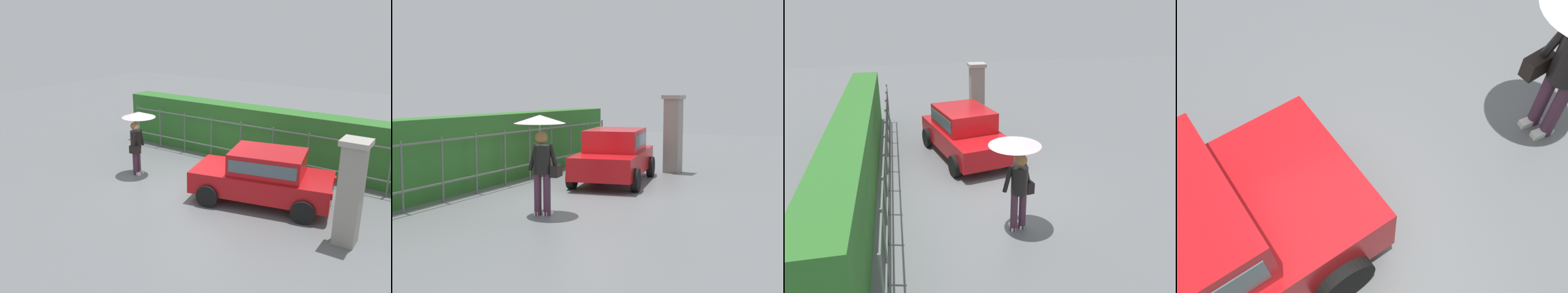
% 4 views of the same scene
% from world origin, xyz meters
% --- Properties ---
extents(ground_plane, '(40.00, 40.00, 0.00)m').
position_xyz_m(ground_plane, '(0.00, 0.00, 0.00)').
color(ground_plane, slate).
extents(car, '(3.97, 2.47, 1.48)m').
position_xyz_m(car, '(2.17, 0.13, 0.80)').
color(car, '#B71116').
rests_on(car, ground).
extents(pedestrian, '(1.05, 1.05, 2.05)m').
position_xyz_m(pedestrian, '(-2.08, -0.19, 1.52)').
color(pedestrian, '#47283D').
rests_on(pedestrian, ground).
extents(gate_pillar, '(0.60, 0.60, 2.42)m').
position_xyz_m(gate_pillar, '(4.62, -0.76, 1.24)').
color(gate_pillar, gray).
rests_on(gate_pillar, ground).
extents(fence_section, '(10.65, 0.05, 1.50)m').
position_xyz_m(fence_section, '(0.79, 2.44, 0.82)').
color(fence_section, '#59605B').
rests_on(fence_section, ground).
extents(hedge_row, '(11.60, 0.90, 1.90)m').
position_xyz_m(hedge_row, '(0.79, 3.19, 0.95)').
color(hedge_row, '#2D6B28').
rests_on(hedge_row, ground).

